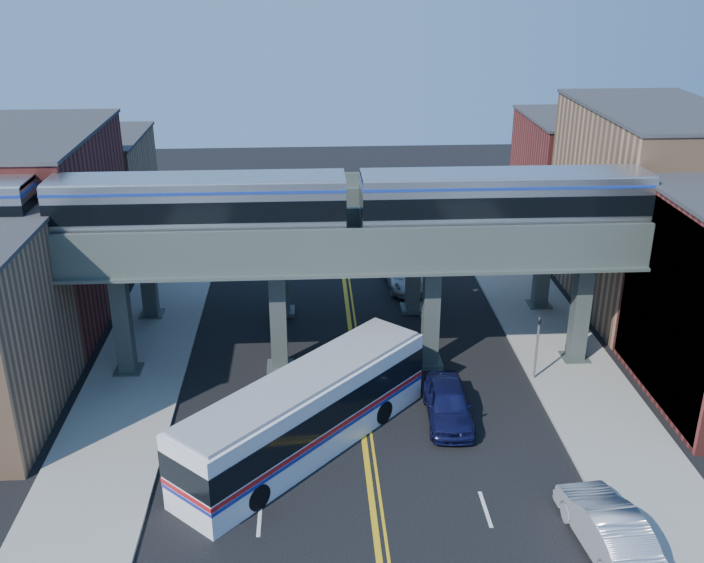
# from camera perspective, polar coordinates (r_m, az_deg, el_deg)

# --- Properties ---
(ground) EXTENTS (120.00, 120.00, 0.00)m
(ground) POSITION_cam_1_polar(r_m,az_deg,el_deg) (35.60, 1.02, -12.45)
(ground) COLOR black
(ground) RESTS_ON ground
(sidewalk_west) EXTENTS (5.00, 70.00, 0.16)m
(sidewalk_west) POSITION_cam_1_polar(r_m,az_deg,el_deg) (44.98, -14.79, -5.09)
(sidewalk_west) COLOR gray
(sidewalk_west) RESTS_ON ground
(sidewalk_east) EXTENTS (5.00, 70.00, 0.16)m
(sidewalk_east) POSITION_cam_1_polar(r_m,az_deg,el_deg) (46.14, 14.50, -4.32)
(sidewalk_east) COLOR gray
(sidewalk_east) RESTS_ON ground
(building_west_b) EXTENTS (8.00, 14.00, 11.00)m
(building_west_b) POSITION_cam_1_polar(r_m,az_deg,el_deg) (50.13, -22.04, 3.62)
(building_west_b) COLOR maroon
(building_west_b) RESTS_ON ground
(building_west_c) EXTENTS (8.00, 10.00, 8.00)m
(building_west_c) POSITION_cam_1_polar(r_m,az_deg,el_deg) (62.44, -18.34, 6.26)
(building_west_c) COLOR #A27653
(building_west_c) RESTS_ON ground
(building_east_b) EXTENTS (8.00, 14.00, 12.00)m
(building_east_b) POSITION_cam_1_polar(r_m,az_deg,el_deg) (51.65, 20.67, 4.95)
(building_east_b) COLOR #A27653
(building_east_b) RESTS_ON ground
(building_east_c) EXTENTS (8.00, 10.00, 9.00)m
(building_east_c) POSITION_cam_1_polar(r_m,az_deg,el_deg) (63.66, 16.01, 7.31)
(building_east_c) COLOR maroon
(building_east_c) RESTS_ON ground
(mural_panel) EXTENTS (0.10, 9.50, 9.50)m
(mural_panel) POSITION_cam_1_polar(r_m,az_deg,el_deg) (40.27, 21.75, -2.03)
(mural_panel) COLOR teal
(mural_panel) RESTS_ON ground
(elevated_viaduct_near) EXTENTS (52.00, 3.60, 7.40)m
(elevated_viaduct_near) POSITION_cam_1_polar(r_m,az_deg,el_deg) (39.64, 0.23, 2.00)
(elevated_viaduct_near) COLOR #3F4A47
(elevated_viaduct_near) RESTS_ON ground
(elevated_viaduct_far) EXTENTS (52.00, 3.60, 7.40)m
(elevated_viaduct_far) POSITION_cam_1_polar(r_m,az_deg,el_deg) (46.24, -0.31, 5.08)
(elevated_viaduct_far) COLOR #3F4A47
(elevated_viaduct_far) RESTS_ON ground
(transit_train) EXTENTS (44.46, 2.78, 3.24)m
(transit_train) POSITION_cam_1_polar(r_m,az_deg,el_deg) (39.07, -11.08, 5.42)
(transit_train) COLOR black
(transit_train) RESTS_ON elevated_viaduct_near
(stop_sign) EXTENTS (0.76, 0.09, 2.63)m
(stop_sign) POSITION_cam_1_polar(r_m,az_deg,el_deg) (37.19, 1.16, -7.55)
(stop_sign) COLOR slate
(stop_sign) RESTS_ON ground
(traffic_signal) EXTENTS (0.15, 0.18, 4.10)m
(traffic_signal) POSITION_cam_1_polar(r_m,az_deg,el_deg) (41.10, 13.34, -4.23)
(traffic_signal) COLOR slate
(traffic_signal) RESTS_ON ground
(transit_bus) EXTENTS (11.47, 11.97, 3.50)m
(transit_bus) POSITION_cam_1_polar(r_m,az_deg,el_deg) (35.10, -3.38, -9.52)
(transit_bus) COLOR white
(transit_bus) RESTS_ON ground
(car_lane_a) EXTENTS (2.31, 5.27, 1.77)m
(car_lane_a) POSITION_cam_1_polar(r_m,az_deg,el_deg) (37.74, 7.01, -8.79)
(car_lane_a) COLOR #10133D
(car_lane_a) RESTS_ON ground
(car_lane_b) EXTENTS (2.22, 4.76, 1.51)m
(car_lane_b) POSITION_cam_1_polar(r_m,az_deg,el_deg) (41.83, 2.72, -5.46)
(car_lane_b) COLOR #2B2C2E
(car_lane_b) RESTS_ON ground
(car_lane_c) EXTENTS (2.79, 5.37, 1.44)m
(car_lane_c) POSITION_cam_1_polar(r_m,az_deg,el_deg) (52.11, 3.87, 0.38)
(car_lane_c) COLOR #B8B9BA
(car_lane_c) RESTS_ON ground
(car_lane_d) EXTENTS (2.25, 5.24, 1.51)m
(car_lane_d) POSITION_cam_1_polar(r_m,az_deg,el_deg) (53.99, 4.22, 1.23)
(car_lane_d) COLOR #98989C
(car_lane_d) RESTS_ON ground
(car_parked_curb) EXTENTS (2.52, 5.71, 1.82)m
(car_parked_curb) POSITION_cam_1_polar(r_m,az_deg,el_deg) (31.82, 18.10, -16.64)
(car_parked_curb) COLOR #B2B1B7
(car_parked_curb) RESTS_ON ground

